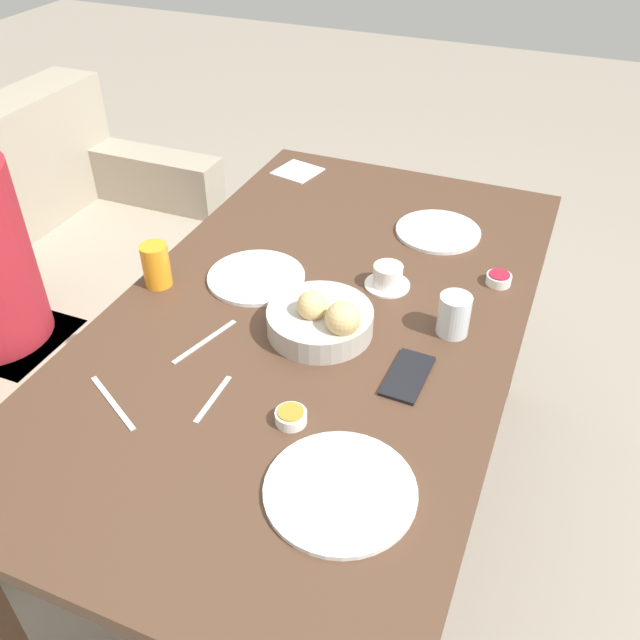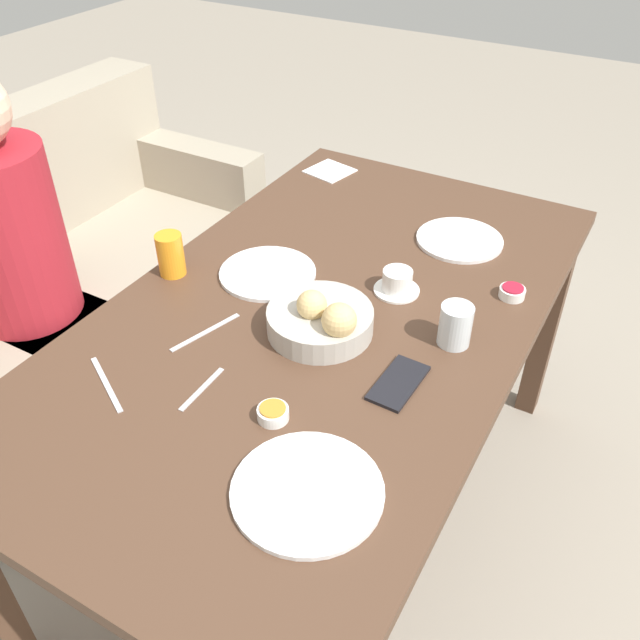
{
  "view_description": "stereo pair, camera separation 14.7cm",
  "coord_description": "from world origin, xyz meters",
  "px_view_note": "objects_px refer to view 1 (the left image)",
  "views": [
    {
      "loc": [
        -1.14,
        -0.48,
        1.68
      ],
      "look_at": [
        -0.07,
        -0.03,
        0.78
      ],
      "focal_mm": 38.0,
      "sensor_mm": 36.0,
      "label": 1
    },
    {
      "loc": [
        -1.08,
        -0.61,
        1.68
      ],
      "look_at": [
        -0.07,
        -0.03,
        0.78
      ],
      "focal_mm": 38.0,
      "sensor_mm": 36.0,
      "label": 2
    }
  ],
  "objects_px": {
    "spoon_coffee": "(213,399)",
    "plate_near_right": "(438,231)",
    "water_tumbler": "(454,315)",
    "napkin": "(297,171)",
    "couch": "(18,313)",
    "juice_glass": "(156,265)",
    "plate_far_center": "(256,277)",
    "coffee_cup": "(388,277)",
    "fork_silver": "(205,341)",
    "jam_bowl_berry": "(499,279)",
    "bread_basket": "(322,319)",
    "plate_near_left": "(340,491)",
    "jam_bowl_honey": "(291,417)",
    "cell_phone": "(407,376)",
    "knife_silver": "(113,402)"
  },
  "relations": [
    {
      "from": "water_tumbler",
      "to": "bread_basket",
      "type": "bearing_deg",
      "value": 112.97
    },
    {
      "from": "plate_far_center",
      "to": "juice_glass",
      "type": "xyz_separation_m",
      "value": [
        -0.11,
        0.21,
        0.05
      ]
    },
    {
      "from": "coffee_cup",
      "to": "napkin",
      "type": "distance_m",
      "value": 0.67
    },
    {
      "from": "couch",
      "to": "water_tumbler",
      "type": "height_order",
      "value": "couch"
    },
    {
      "from": "plate_far_center",
      "to": "napkin",
      "type": "relative_size",
      "value": 1.6
    },
    {
      "from": "juice_glass",
      "to": "napkin",
      "type": "height_order",
      "value": "juice_glass"
    },
    {
      "from": "jam_bowl_honey",
      "to": "fork_silver",
      "type": "xyz_separation_m",
      "value": [
        0.14,
        0.27,
        -0.01
      ]
    },
    {
      "from": "juice_glass",
      "to": "water_tumbler",
      "type": "relative_size",
      "value": 1.13
    },
    {
      "from": "coffee_cup",
      "to": "plate_near_left",
      "type": "bearing_deg",
      "value": -169.4
    },
    {
      "from": "cell_phone",
      "to": "bread_basket",
      "type": "bearing_deg",
      "value": 72.58
    },
    {
      "from": "spoon_coffee",
      "to": "juice_glass",
      "type": "bearing_deg",
      "value": 46.65
    },
    {
      "from": "jam_bowl_honey",
      "to": "cell_phone",
      "type": "relative_size",
      "value": 0.4
    },
    {
      "from": "bread_basket",
      "to": "plate_near_left",
      "type": "distance_m",
      "value": 0.43
    },
    {
      "from": "couch",
      "to": "spoon_coffee",
      "type": "distance_m",
      "value": 1.25
    },
    {
      "from": "plate_far_center",
      "to": "coffee_cup",
      "type": "relative_size",
      "value": 2.17
    },
    {
      "from": "plate_near_left",
      "to": "cell_phone",
      "type": "distance_m",
      "value": 0.32
    },
    {
      "from": "couch",
      "to": "jam_bowl_honey",
      "type": "xyz_separation_m",
      "value": [
        -0.48,
        -1.23,
        0.45
      ]
    },
    {
      "from": "bread_basket",
      "to": "knife_silver",
      "type": "xyz_separation_m",
      "value": [
        -0.36,
        0.29,
        -0.04
      ]
    },
    {
      "from": "bread_basket",
      "to": "plate_far_center",
      "type": "height_order",
      "value": "bread_basket"
    },
    {
      "from": "coffee_cup",
      "to": "fork_silver",
      "type": "xyz_separation_m",
      "value": [
        -0.35,
        0.3,
        -0.02
      ]
    },
    {
      "from": "couch",
      "to": "napkin",
      "type": "xyz_separation_m",
      "value": [
        0.51,
        -0.81,
        0.43
      ]
    },
    {
      "from": "jam_bowl_honey",
      "to": "water_tumbler",
      "type": "bearing_deg",
      "value": -29.41
    },
    {
      "from": "fork_silver",
      "to": "spoon_coffee",
      "type": "distance_m",
      "value": 0.18
    },
    {
      "from": "jam_bowl_berry",
      "to": "fork_silver",
      "type": "height_order",
      "value": "jam_bowl_berry"
    },
    {
      "from": "couch",
      "to": "juice_glass",
      "type": "height_order",
      "value": "couch"
    },
    {
      "from": "plate_near_right",
      "to": "napkin",
      "type": "height_order",
      "value": "plate_near_right"
    },
    {
      "from": "juice_glass",
      "to": "coffee_cup",
      "type": "height_order",
      "value": "juice_glass"
    },
    {
      "from": "couch",
      "to": "juice_glass",
      "type": "relative_size",
      "value": 13.96
    },
    {
      "from": "water_tumbler",
      "to": "napkin",
      "type": "bearing_deg",
      "value": 46.38
    },
    {
      "from": "jam_bowl_berry",
      "to": "cell_phone",
      "type": "height_order",
      "value": "jam_bowl_berry"
    },
    {
      "from": "couch",
      "to": "napkin",
      "type": "relative_size",
      "value": 10.02
    },
    {
      "from": "spoon_coffee",
      "to": "napkin",
      "type": "xyz_separation_m",
      "value": [
        0.99,
        0.26,
        0.0
      ]
    },
    {
      "from": "couch",
      "to": "plate_near_right",
      "type": "bearing_deg",
      "value": -76.83
    },
    {
      "from": "cell_phone",
      "to": "jam_bowl_honey",
      "type": "bearing_deg",
      "value": 140.45
    },
    {
      "from": "spoon_coffee",
      "to": "plate_near_right",
      "type": "bearing_deg",
      "value": -17.18
    },
    {
      "from": "jam_bowl_honey",
      "to": "spoon_coffee",
      "type": "relative_size",
      "value": 0.44
    },
    {
      "from": "water_tumbler",
      "to": "knife_silver",
      "type": "relative_size",
      "value": 0.57
    },
    {
      "from": "plate_near_left",
      "to": "water_tumbler",
      "type": "distance_m",
      "value": 0.51
    },
    {
      "from": "jam_bowl_honey",
      "to": "spoon_coffee",
      "type": "height_order",
      "value": "jam_bowl_honey"
    },
    {
      "from": "plate_near_left",
      "to": "knife_silver",
      "type": "xyz_separation_m",
      "value": [
        0.03,
        0.49,
        -0.0
      ]
    },
    {
      "from": "plate_near_left",
      "to": "bread_basket",
      "type": "bearing_deg",
      "value": 26.34
    },
    {
      "from": "bread_basket",
      "to": "fork_silver",
      "type": "bearing_deg",
      "value": 119.36
    },
    {
      "from": "fork_silver",
      "to": "water_tumbler",
      "type": "bearing_deg",
      "value": -64.02
    },
    {
      "from": "water_tumbler",
      "to": "coffee_cup",
      "type": "bearing_deg",
      "value": 58.08
    },
    {
      "from": "couch",
      "to": "jam_bowl_berry",
      "type": "height_order",
      "value": "couch"
    },
    {
      "from": "knife_silver",
      "to": "spoon_coffee",
      "type": "height_order",
      "value": "same"
    },
    {
      "from": "jam_bowl_berry",
      "to": "cell_phone",
      "type": "relative_size",
      "value": 0.4
    },
    {
      "from": "plate_far_center",
      "to": "jam_bowl_berry",
      "type": "xyz_separation_m",
      "value": [
        0.2,
        -0.55,
        0.01
      ]
    },
    {
      "from": "plate_far_center",
      "to": "couch",
      "type": "bearing_deg",
      "value": 85.41
    },
    {
      "from": "knife_silver",
      "to": "plate_far_center",
      "type": "bearing_deg",
      "value": -7.55
    }
  ]
}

